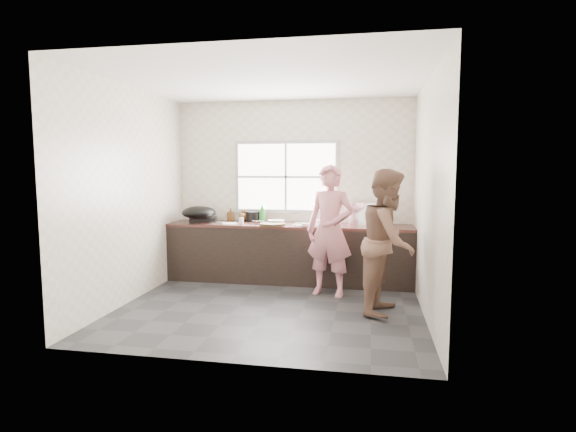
% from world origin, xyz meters
% --- Properties ---
extents(floor, '(3.60, 3.20, 0.01)m').
position_xyz_m(floor, '(0.00, 0.00, -0.01)').
color(floor, '#29292C').
rests_on(floor, ground).
extents(ceiling, '(3.60, 3.20, 0.01)m').
position_xyz_m(ceiling, '(0.00, 0.00, 2.71)').
color(ceiling, silver).
rests_on(ceiling, wall_back).
extents(wall_back, '(3.60, 0.01, 2.70)m').
position_xyz_m(wall_back, '(0.00, 1.60, 1.35)').
color(wall_back, beige).
rests_on(wall_back, ground).
extents(wall_left, '(0.01, 3.20, 2.70)m').
position_xyz_m(wall_left, '(-1.80, 0.00, 1.35)').
color(wall_left, beige).
rests_on(wall_left, ground).
extents(wall_right, '(0.01, 3.20, 2.70)m').
position_xyz_m(wall_right, '(1.80, 0.00, 1.35)').
color(wall_right, beige).
rests_on(wall_right, ground).
extents(wall_front, '(3.60, 0.01, 2.70)m').
position_xyz_m(wall_front, '(0.00, -1.60, 1.35)').
color(wall_front, silver).
rests_on(wall_front, ground).
extents(cabinet, '(3.60, 0.62, 0.82)m').
position_xyz_m(cabinet, '(0.00, 1.29, 0.41)').
color(cabinet, black).
rests_on(cabinet, floor).
extents(countertop, '(3.60, 0.64, 0.04)m').
position_xyz_m(countertop, '(0.00, 1.29, 0.84)').
color(countertop, '#361B16').
rests_on(countertop, cabinet).
extents(sink, '(0.55, 0.45, 0.02)m').
position_xyz_m(sink, '(0.35, 1.29, 0.86)').
color(sink, silver).
rests_on(sink, countertop).
extents(faucet, '(0.02, 0.02, 0.30)m').
position_xyz_m(faucet, '(0.35, 1.49, 1.01)').
color(faucet, silver).
rests_on(faucet, countertop).
extents(window_frame, '(1.60, 0.05, 1.10)m').
position_xyz_m(window_frame, '(-0.10, 1.59, 1.55)').
color(window_frame, '#9EA0A5').
rests_on(window_frame, wall_back).
extents(window_glazing, '(1.50, 0.01, 1.00)m').
position_xyz_m(window_glazing, '(-0.10, 1.57, 1.55)').
color(window_glazing, white).
rests_on(window_glazing, window_frame).
extents(woman, '(0.67, 0.52, 1.62)m').
position_xyz_m(woman, '(0.66, 0.68, 0.81)').
color(woman, pink).
rests_on(woman, floor).
extents(person_side, '(0.80, 0.94, 1.68)m').
position_xyz_m(person_side, '(1.39, 0.08, 0.84)').
color(person_side, brown).
rests_on(person_side, floor).
extents(cutting_board, '(0.46, 0.46, 0.04)m').
position_xyz_m(cutting_board, '(-0.20, 1.08, 0.88)').
color(cutting_board, black).
rests_on(cutting_board, countertop).
extents(cleaver, '(0.19, 0.10, 0.01)m').
position_xyz_m(cleaver, '(-0.44, 1.25, 0.90)').
color(cleaver, silver).
rests_on(cleaver, cutting_board).
extents(bowl_mince, '(0.32, 0.32, 0.06)m').
position_xyz_m(bowl_mince, '(-0.19, 1.27, 0.89)').
color(bowl_mince, white).
rests_on(bowl_mince, countertop).
extents(bowl_crabs, '(0.27, 0.27, 0.07)m').
position_xyz_m(bowl_crabs, '(0.54, 1.17, 0.89)').
color(bowl_crabs, white).
rests_on(bowl_crabs, countertop).
extents(bowl_held, '(0.23, 0.23, 0.06)m').
position_xyz_m(bowl_held, '(0.29, 1.08, 0.89)').
color(bowl_held, white).
rests_on(bowl_held, countertop).
extents(black_pot, '(0.28, 0.28, 0.16)m').
position_xyz_m(black_pot, '(-0.61, 1.52, 0.94)').
color(black_pot, black).
rests_on(black_pot, countertop).
extents(plate_food, '(0.22, 0.22, 0.02)m').
position_xyz_m(plate_food, '(-0.87, 1.13, 0.87)').
color(plate_food, white).
rests_on(plate_food, countertop).
extents(bottle_green, '(0.12, 0.12, 0.29)m').
position_xyz_m(bottle_green, '(-0.46, 1.52, 1.00)').
color(bottle_green, '#287C2E').
rests_on(bottle_green, countertop).
extents(bottle_brown_tall, '(0.09, 0.09, 0.19)m').
position_xyz_m(bottle_brown_tall, '(-0.97, 1.52, 0.95)').
color(bottle_brown_tall, '#492D12').
rests_on(bottle_brown_tall, countertop).
extents(bottle_brown_short, '(0.15, 0.15, 0.16)m').
position_xyz_m(bottle_brown_short, '(-0.77, 1.52, 0.94)').
color(bottle_brown_short, '#513214').
rests_on(bottle_brown_short, countertop).
extents(glass_jar, '(0.07, 0.07, 0.10)m').
position_xyz_m(glass_jar, '(-0.70, 1.18, 0.91)').
color(glass_jar, silver).
rests_on(glass_jar, countertop).
extents(burner, '(0.48, 0.48, 0.06)m').
position_xyz_m(burner, '(-1.40, 1.46, 0.89)').
color(burner, black).
rests_on(burner, countertop).
extents(wok, '(0.54, 0.54, 0.19)m').
position_xyz_m(wok, '(-1.37, 1.22, 1.02)').
color(wok, black).
rests_on(wok, burner).
extents(dish_rack, '(0.48, 0.36, 0.33)m').
position_xyz_m(dish_rack, '(1.11, 1.39, 1.03)').
color(dish_rack, white).
rests_on(dish_rack, countertop).
extents(pot_lid_left, '(0.30, 0.30, 0.01)m').
position_xyz_m(pot_lid_left, '(-1.10, 1.27, 0.87)').
color(pot_lid_left, '#B5B7BC').
rests_on(pot_lid_left, countertop).
extents(pot_lid_right, '(0.24, 0.24, 0.01)m').
position_xyz_m(pot_lid_right, '(-0.87, 1.26, 0.87)').
color(pot_lid_right, '#A8A9AE').
rests_on(pot_lid_right, countertop).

